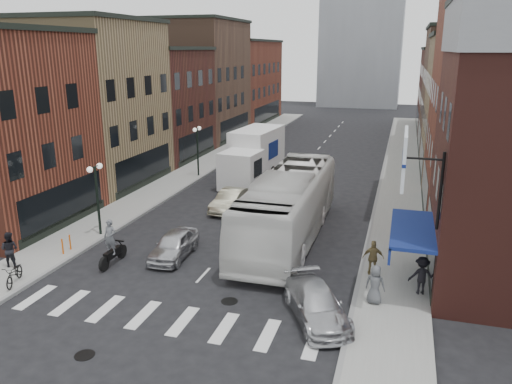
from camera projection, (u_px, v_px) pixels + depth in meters
ground at (195, 285)px, 22.22m from camera, size 160.00×160.00×0.00m
sidewalk_left at (205, 165)px, 44.78m from camera, size 3.00×74.00×0.15m
sidewalk_right at (401, 178)px, 40.13m from camera, size 3.00×74.00×0.15m
curb_left at (220, 167)px, 44.39m from camera, size 0.20×74.00×0.16m
curb_right at (382, 178)px, 40.56m from camera, size 0.20×74.00×0.16m
crosswalk_stripes at (164, 318)px, 19.45m from camera, size 12.00×2.20×0.01m
bldg_left_mid_a at (82, 103)px, 37.51m from camera, size 10.30×10.20×12.30m
bldg_left_mid_b at (147, 103)px, 46.99m from camera, size 10.30×10.20×10.30m
bldg_left_far_a at (193, 80)px, 56.71m from camera, size 10.30×12.20×13.30m
bldg_left_far_b at (233, 82)px, 69.88m from camera, size 10.30×16.20×11.30m
bldg_right_mid_b at (494, 108)px, 38.65m from camera, size 10.30×10.20×11.30m
bldg_right_far_a at (477, 91)px, 48.65m from camera, size 10.30×12.20×12.30m
bldg_right_far_b at (462, 90)px, 61.82m from camera, size 10.30×16.20×10.30m
awning_blue at (408, 230)px, 21.35m from camera, size 1.80×5.00×0.78m
billboard_sign at (407, 160)px, 18.63m from camera, size 1.52×3.00×3.70m
streetlamp_near at (96, 186)px, 27.12m from camera, size 0.32×1.22×4.11m
streetlamp_far at (197, 142)px, 40.01m from camera, size 0.32×1.22×4.11m
bike_rack at (66, 244)px, 25.34m from camera, size 0.08×0.68×0.80m
box_truck at (253, 156)px, 39.43m from camera, size 3.27×9.25×3.94m
motorcycle_rider at (111, 244)px, 23.97m from camera, size 0.64×2.28×2.32m
transit_bus at (289, 206)px, 27.20m from camera, size 3.20×13.46×3.75m
sedan_left_near at (174, 245)px, 24.98m from camera, size 1.73×3.95×1.32m
sedan_left_far at (231, 200)px, 32.26m from camera, size 1.73×4.21×1.36m
curb_car at (316, 304)px, 19.22m from camera, size 3.66×4.76×1.29m
parked_bicycle at (14, 274)px, 21.87m from camera, size 1.21×1.84×0.91m
ped_left_solo at (10, 249)px, 23.53m from camera, size 0.90×0.62×1.71m
ped_right_a at (422, 275)px, 20.89m from camera, size 1.16×0.74×1.66m
ped_right_b at (373, 258)px, 22.68m from camera, size 1.02×0.61×1.64m
ped_right_c at (375, 284)px, 20.12m from camera, size 0.87×0.64×1.63m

